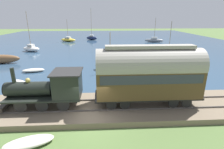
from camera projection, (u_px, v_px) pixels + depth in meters
ground_plane at (92, 120)px, 12.66m from camera, size 200.00×200.00×0.00m
harbor_water at (99, 41)px, 54.54m from camera, size 80.00×80.00×0.01m
rail_embankment at (93, 108)px, 13.94m from camera, size 4.96×56.00×0.56m
steam_locomotive at (52, 87)px, 13.19m from camera, size 2.35×6.12×3.09m
passenger_coach at (148, 73)px, 13.27m from camera, size 2.45×8.20×4.64m
sailboat_navy at (92, 38)px, 56.02m from camera, size 2.60×3.88×9.55m
sailboat_yellow at (68, 40)px, 52.40m from camera, size 3.46×5.14×6.39m
sailboat_green at (110, 67)px, 23.79m from camera, size 3.90×4.86×5.26m
sailboat_gray at (154, 40)px, 51.12m from camera, size 2.40×5.50×6.84m
sailboat_white at (31, 48)px, 37.44m from camera, size 3.02×4.31×8.18m
sailboat_teal at (169, 50)px, 34.76m from camera, size 3.63×5.20×6.36m
rowboat_far_out at (189, 77)px, 21.11m from camera, size 2.11×1.85×0.30m
rowboat_near_shore at (167, 80)px, 20.25m from camera, size 2.87×2.18×0.40m
rowboat_off_pier at (33, 70)px, 23.67m from camera, size 1.55×3.00×0.47m
rowboat_mid_harbor at (20, 82)px, 19.69m from camera, size 2.00×2.43×0.30m
beached_dinghy at (29, 142)px, 10.14m from camera, size 1.88×3.00×0.44m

